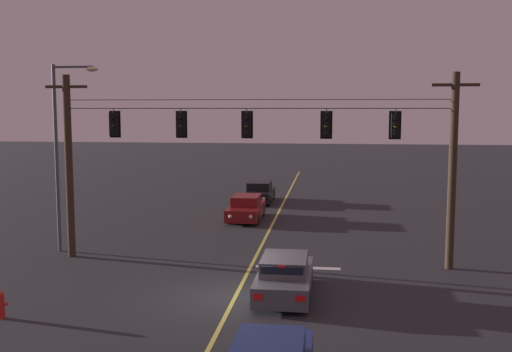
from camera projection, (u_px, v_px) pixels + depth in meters
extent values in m
plane|color=#28282B|center=(235.00, 298.00, 20.01)|extent=(180.00, 180.00, 0.00)
cube|color=#D1C64C|center=(268.00, 233.00, 30.62)|extent=(0.14, 60.00, 0.01)
cube|color=silver|center=(298.00, 267.00, 23.88)|extent=(3.40, 0.36, 0.01)
cylinder|color=#38281C|center=(69.00, 167.00, 25.25)|extent=(0.32, 0.32, 7.76)
cube|color=#38281C|center=(66.00, 87.00, 24.87)|extent=(1.80, 0.12, 0.12)
cylinder|color=slate|center=(66.00, 95.00, 24.91)|extent=(0.12, 0.12, 0.18)
cylinder|color=#38281C|center=(452.00, 172.00, 23.29)|extent=(0.32, 0.32, 7.76)
cube|color=#38281C|center=(456.00, 85.00, 22.91)|extent=(1.80, 0.12, 0.12)
cylinder|color=slate|center=(455.00, 94.00, 22.95)|extent=(0.12, 0.12, 0.18)
cylinder|color=black|center=(253.00, 108.00, 23.99)|extent=(15.77, 0.03, 0.03)
cylinder|color=black|center=(253.00, 100.00, 23.95)|extent=(15.77, 0.02, 0.02)
cylinder|color=black|center=(113.00, 111.00, 24.73)|extent=(0.04, 0.04, 0.18)
cube|color=black|center=(114.00, 124.00, 24.79)|extent=(0.32, 0.26, 0.96)
cube|color=black|center=(115.00, 124.00, 24.93)|extent=(0.48, 0.03, 1.12)
sphere|color=#380A0A|center=(112.00, 117.00, 24.60)|extent=(0.17, 0.17, 0.17)
cylinder|color=black|center=(112.00, 116.00, 24.56)|extent=(0.20, 0.10, 0.20)
sphere|color=orange|center=(112.00, 124.00, 24.63)|extent=(0.17, 0.17, 0.17)
cylinder|color=black|center=(112.00, 123.00, 24.59)|extent=(0.20, 0.10, 0.20)
sphere|color=black|center=(113.00, 131.00, 24.67)|extent=(0.17, 0.17, 0.17)
cylinder|color=black|center=(112.00, 130.00, 24.62)|extent=(0.20, 0.10, 0.20)
cylinder|color=black|center=(180.00, 111.00, 24.37)|extent=(0.04, 0.04, 0.18)
cube|color=black|center=(181.00, 125.00, 24.44)|extent=(0.32, 0.26, 0.96)
cube|color=black|center=(182.00, 124.00, 24.58)|extent=(0.48, 0.03, 1.12)
sphere|color=#380A0A|center=(180.00, 118.00, 24.25)|extent=(0.17, 0.17, 0.17)
cylinder|color=black|center=(179.00, 117.00, 24.20)|extent=(0.20, 0.10, 0.20)
sphere|color=orange|center=(180.00, 125.00, 24.28)|extent=(0.17, 0.17, 0.17)
cylinder|color=black|center=(179.00, 124.00, 24.23)|extent=(0.20, 0.10, 0.20)
sphere|color=black|center=(180.00, 132.00, 24.31)|extent=(0.17, 0.17, 0.17)
cylinder|color=black|center=(180.00, 131.00, 24.27)|extent=(0.20, 0.10, 0.20)
cylinder|color=black|center=(247.00, 111.00, 24.03)|extent=(0.04, 0.04, 0.18)
cube|color=black|center=(247.00, 125.00, 24.10)|extent=(0.32, 0.26, 0.96)
cube|color=black|center=(247.00, 125.00, 24.24)|extent=(0.48, 0.03, 1.12)
sphere|color=#380A0A|center=(246.00, 118.00, 23.91)|extent=(0.17, 0.17, 0.17)
cylinder|color=black|center=(246.00, 117.00, 23.86)|extent=(0.20, 0.10, 0.20)
sphere|color=orange|center=(246.00, 125.00, 23.94)|extent=(0.17, 0.17, 0.17)
cylinder|color=black|center=(246.00, 124.00, 23.89)|extent=(0.20, 0.10, 0.20)
sphere|color=black|center=(246.00, 132.00, 23.97)|extent=(0.17, 0.17, 0.17)
cylinder|color=black|center=(246.00, 131.00, 23.93)|extent=(0.20, 0.10, 0.20)
cylinder|color=black|center=(327.00, 111.00, 23.63)|extent=(0.04, 0.04, 0.18)
cube|color=black|center=(326.00, 125.00, 23.70)|extent=(0.32, 0.26, 0.96)
cube|color=black|center=(326.00, 125.00, 23.84)|extent=(0.48, 0.03, 1.12)
sphere|color=#380A0A|center=(326.00, 118.00, 23.51)|extent=(0.17, 0.17, 0.17)
cylinder|color=black|center=(326.00, 117.00, 23.46)|extent=(0.20, 0.10, 0.20)
sphere|color=orange|center=(326.00, 125.00, 23.54)|extent=(0.17, 0.17, 0.17)
cylinder|color=black|center=(326.00, 124.00, 23.49)|extent=(0.20, 0.10, 0.20)
sphere|color=black|center=(326.00, 132.00, 23.57)|extent=(0.17, 0.17, 0.17)
cylinder|color=black|center=(326.00, 131.00, 23.53)|extent=(0.20, 0.10, 0.20)
cylinder|color=black|center=(396.00, 111.00, 23.30)|extent=(0.04, 0.04, 0.18)
cube|color=black|center=(395.00, 125.00, 23.36)|extent=(0.32, 0.26, 0.96)
cube|color=black|center=(395.00, 125.00, 23.50)|extent=(0.48, 0.03, 1.12)
sphere|color=#380A0A|center=(396.00, 118.00, 23.17)|extent=(0.17, 0.17, 0.17)
cylinder|color=black|center=(396.00, 117.00, 23.13)|extent=(0.20, 0.10, 0.20)
sphere|color=orange|center=(396.00, 125.00, 23.20)|extent=(0.17, 0.17, 0.17)
cylinder|color=black|center=(396.00, 124.00, 23.16)|extent=(0.20, 0.10, 0.20)
sphere|color=black|center=(396.00, 133.00, 23.24)|extent=(0.17, 0.17, 0.17)
cylinder|color=black|center=(396.00, 132.00, 23.19)|extent=(0.20, 0.10, 0.20)
cube|color=#4C4C51|center=(285.00, 281.00, 20.28)|extent=(1.80, 4.30, 0.68)
cube|color=#4C4C51|center=(284.00, 264.00, 20.09)|extent=(1.51, 2.15, 0.54)
cube|color=black|center=(286.00, 257.00, 21.01)|extent=(1.40, 0.21, 0.48)
cube|color=black|center=(282.00, 273.00, 19.04)|extent=(1.37, 0.18, 0.46)
cylinder|color=black|center=(266.00, 275.00, 21.71)|extent=(0.22, 0.64, 0.64)
cylinder|color=black|center=(309.00, 276.00, 21.51)|extent=(0.22, 0.64, 0.64)
cylinder|color=black|center=(257.00, 297.00, 19.08)|extent=(0.22, 0.64, 0.64)
cylinder|color=black|center=(306.00, 299.00, 18.88)|extent=(0.22, 0.64, 0.64)
cube|color=red|center=(258.00, 297.00, 18.21)|extent=(0.28, 0.03, 0.18)
cube|color=red|center=(300.00, 299.00, 18.05)|extent=(0.28, 0.03, 0.18)
cube|color=red|center=(282.00, 267.00, 18.91)|extent=(0.24, 0.04, 0.06)
cube|color=maroon|center=(246.00, 211.00, 34.16)|extent=(1.80, 4.30, 0.68)
cube|color=maroon|center=(246.00, 200.00, 34.21)|extent=(1.51, 2.15, 0.54)
cube|color=black|center=(244.00, 203.00, 33.29)|extent=(1.40, 0.21, 0.48)
cube|color=black|center=(249.00, 197.00, 35.26)|extent=(1.37, 0.18, 0.46)
cylinder|color=black|center=(257.00, 219.00, 32.77)|extent=(0.22, 0.64, 0.64)
cylinder|color=black|center=(228.00, 218.00, 32.97)|extent=(0.22, 0.64, 0.64)
cylinder|color=black|center=(262.00, 210.00, 35.40)|extent=(0.22, 0.64, 0.64)
cylinder|color=black|center=(236.00, 210.00, 35.59)|extent=(0.22, 0.64, 0.64)
sphere|color=white|center=(251.00, 217.00, 31.95)|extent=(0.20, 0.20, 0.20)
sphere|color=white|center=(230.00, 216.00, 32.08)|extent=(0.20, 0.20, 0.20)
cube|color=black|center=(259.00, 195.00, 40.62)|extent=(1.80, 4.30, 0.68)
cube|color=black|center=(260.00, 186.00, 40.67)|extent=(1.51, 2.15, 0.54)
cube|color=black|center=(258.00, 187.00, 39.75)|extent=(1.40, 0.21, 0.48)
cube|color=black|center=(261.00, 184.00, 41.72)|extent=(1.37, 0.18, 0.46)
cylinder|color=black|center=(269.00, 201.00, 39.23)|extent=(0.22, 0.64, 0.64)
cylinder|color=black|center=(245.00, 200.00, 39.43)|extent=(0.22, 0.64, 0.64)
cylinder|color=black|center=(273.00, 195.00, 41.86)|extent=(0.22, 0.64, 0.64)
cylinder|color=black|center=(250.00, 194.00, 42.06)|extent=(0.22, 0.64, 0.64)
sphere|color=white|center=(264.00, 199.00, 38.41)|extent=(0.20, 0.20, 0.20)
sphere|color=white|center=(247.00, 198.00, 38.55)|extent=(0.20, 0.20, 0.20)
cube|color=black|center=(272.00, 338.00, 13.64)|extent=(1.40, 0.21, 0.48)
cylinder|color=#4C4F54|center=(57.00, 159.00, 26.18)|extent=(0.16, 0.16, 8.26)
cylinder|color=#4C4F54|center=(73.00, 67.00, 25.61)|extent=(1.80, 0.10, 0.10)
ellipsoid|color=beige|center=(92.00, 69.00, 25.52)|extent=(0.56, 0.30, 0.22)
cylinder|color=red|center=(1.00, 307.00, 18.06)|extent=(0.22, 0.22, 0.70)
sphere|color=red|center=(0.00, 295.00, 18.02)|extent=(0.22, 0.22, 0.22)
cylinder|color=red|center=(6.00, 304.00, 18.03)|extent=(0.12, 0.09, 0.09)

